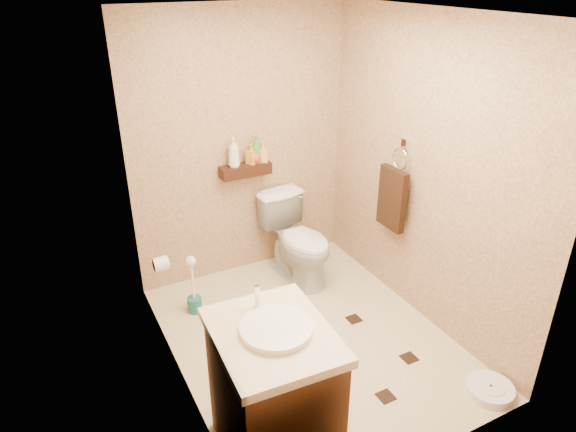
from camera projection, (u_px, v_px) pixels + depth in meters
ground at (309, 339)px, 4.04m from camera, size 2.50×2.50×0.00m
wall_back at (241, 148)px, 4.51m from camera, size 2.00×0.04×2.40m
wall_front at (439, 293)px, 2.52m from camera, size 2.00×0.04×2.40m
wall_left at (169, 231)px, 3.10m from camera, size 0.04×2.50×2.40m
wall_right at (425, 175)px, 3.93m from camera, size 0.04×2.50×2.40m
ceiling at (316, 12)px, 2.98m from camera, size 2.00×2.50×0.02m
wall_shelf at (245, 170)px, 4.52m from camera, size 0.46×0.14×0.10m
floor_accents at (318, 342)px, 4.00m from camera, size 1.22×1.44×0.01m
toilet at (299, 240)px, 4.68m from camera, size 0.53×0.82×0.78m
vanity at (274, 394)px, 2.90m from camera, size 0.65×0.77×1.05m
bathroom_scale at (490, 389)px, 3.51m from camera, size 0.38×0.38×0.07m
toilet_brush at (194, 292)px, 4.28m from camera, size 0.12×0.12×0.54m
towel_ring at (393, 196)px, 4.20m from camera, size 0.12×0.30×0.76m
toilet_paper at (161, 264)px, 3.90m from camera, size 0.12×0.11×0.12m
bottle_a at (234, 152)px, 4.40m from camera, size 0.13×0.13×0.26m
bottle_b at (252, 154)px, 4.49m from camera, size 0.11×0.11×0.18m
bottle_c at (255, 155)px, 4.51m from camera, size 0.13×0.13×0.15m
bottle_d at (256, 150)px, 4.49m from camera, size 0.12×0.12×0.24m
bottle_e at (263, 152)px, 4.53m from camera, size 0.11×0.11×0.18m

